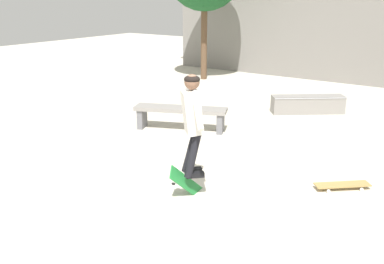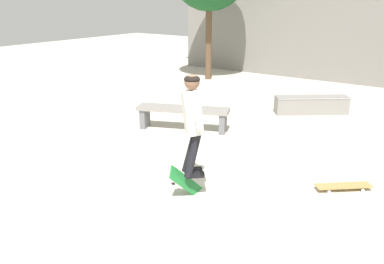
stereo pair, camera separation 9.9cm
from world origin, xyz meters
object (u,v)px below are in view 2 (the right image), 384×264
at_px(park_bench, 183,113).
at_px(skateboard_flipping, 187,183).
at_px(skateboard_resting, 343,186).
at_px(skate_ledge, 311,105).
at_px(skater, 192,117).

relative_size(park_bench, skateboard_flipping, 2.85).
xyz_separation_m(park_bench, skateboard_resting, (3.77, -1.00, -0.31)).
height_order(skate_ledge, skateboard_resting, skate_ledge).
xyz_separation_m(skate_ledge, skateboard_resting, (2.01, -3.91, -0.15)).
xyz_separation_m(skate_ledge, skateboard_flipping, (0.20, -5.44, -0.03)).
xyz_separation_m(park_bench, skate_ledge, (1.76, 2.92, -0.16)).
bearing_deg(skateboard_flipping, skateboard_resting, -34.13).
relative_size(skate_ledge, skateboard_flipping, 2.35).
bearing_deg(park_bench, skate_ledge, 36.06).
bearing_deg(skateboard_flipping, skater, -16.85).
xyz_separation_m(park_bench, skateboard_flipping, (1.96, -2.52, -0.19)).
height_order(park_bench, skater, skater).
height_order(skater, skateboard_resting, skater).
bearing_deg(park_bench, skateboard_resting, -37.63).
bearing_deg(skateboard_flipping, park_bench, 53.66).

